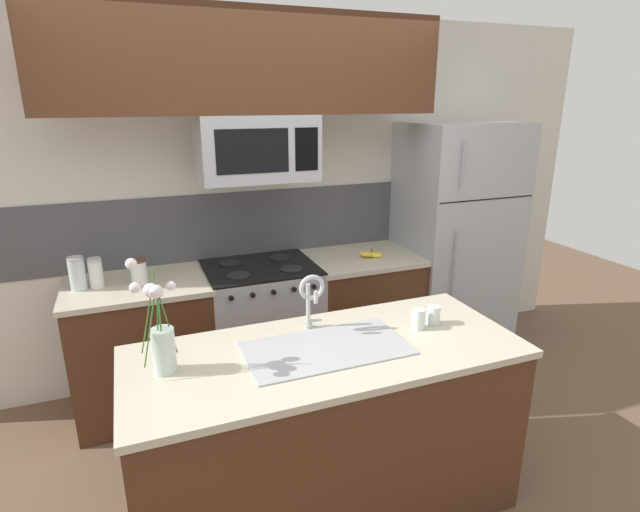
# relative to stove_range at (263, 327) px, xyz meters

# --- Properties ---
(ground_plane) EXTENTS (10.00, 10.00, 0.00)m
(ground_plane) POSITION_rel_stove_range_xyz_m (-0.00, -0.90, -0.46)
(ground_plane) COLOR brown
(rear_partition) EXTENTS (5.20, 0.10, 2.60)m
(rear_partition) POSITION_rel_stove_range_xyz_m (0.30, 0.38, 0.84)
(rear_partition) COLOR silver
(rear_partition) RESTS_ON ground
(splash_band) EXTENTS (3.28, 0.01, 0.48)m
(splash_band) POSITION_rel_stove_range_xyz_m (-0.00, 0.32, 0.69)
(splash_band) COLOR #4C4C51
(splash_band) RESTS_ON rear_partition
(back_counter_left) EXTENTS (0.89, 0.65, 0.91)m
(back_counter_left) POSITION_rel_stove_range_xyz_m (-0.81, 0.00, -0.01)
(back_counter_left) COLOR #4C2B19
(back_counter_left) RESTS_ON ground
(back_counter_right) EXTENTS (0.83, 0.65, 0.91)m
(back_counter_right) POSITION_rel_stove_range_xyz_m (0.78, 0.00, -0.01)
(back_counter_right) COLOR #4C2B19
(back_counter_right) RESTS_ON ground
(stove_range) EXTENTS (0.76, 0.64, 0.93)m
(stove_range) POSITION_rel_stove_range_xyz_m (0.00, 0.00, 0.00)
(stove_range) COLOR #A8AAAF
(stove_range) RESTS_ON ground
(microwave) EXTENTS (0.74, 0.40, 0.41)m
(microwave) POSITION_rel_stove_range_xyz_m (0.00, -0.02, 1.27)
(microwave) COLOR #A8AAAF
(upper_cabinet_band) EXTENTS (2.42, 0.34, 0.60)m
(upper_cabinet_band) POSITION_rel_stove_range_xyz_m (-0.03, -0.05, 1.77)
(upper_cabinet_band) COLOR #4C2B19
(refrigerator) EXTENTS (0.84, 0.74, 1.86)m
(refrigerator) POSITION_rel_stove_range_xyz_m (1.60, 0.02, 0.47)
(refrigerator) COLOR #A8AAAF
(refrigerator) RESTS_ON ground
(storage_jar_tall) EXTENTS (0.10, 0.10, 0.21)m
(storage_jar_tall) POSITION_rel_stove_range_xyz_m (-1.14, 0.01, 0.55)
(storage_jar_tall) COLOR silver
(storage_jar_tall) RESTS_ON back_counter_left
(storage_jar_medium) EXTENTS (0.08, 0.08, 0.19)m
(storage_jar_medium) POSITION_rel_stove_range_xyz_m (-1.04, 0.01, 0.54)
(storage_jar_medium) COLOR silver
(storage_jar_medium) RESTS_ON back_counter_left
(storage_jar_short) EXTENTS (0.10, 0.10, 0.16)m
(storage_jar_short) POSITION_rel_stove_range_xyz_m (-0.79, -0.02, 0.53)
(storage_jar_short) COLOR silver
(storage_jar_short) RESTS_ON back_counter_left
(banana_bunch) EXTENTS (0.19, 0.13, 0.08)m
(banana_bunch) POSITION_rel_stove_range_xyz_m (0.83, -0.06, 0.47)
(banana_bunch) COLOR yellow
(banana_bunch) RESTS_ON back_counter_right
(island_counter) EXTENTS (1.86, 0.77, 0.91)m
(island_counter) POSITION_rel_stove_range_xyz_m (-0.01, -1.25, -0.01)
(island_counter) COLOR #4C2B19
(island_counter) RESTS_ON ground
(kitchen_sink) EXTENTS (0.76, 0.41, 0.16)m
(kitchen_sink) POSITION_rel_stove_range_xyz_m (-0.01, -1.25, 0.38)
(kitchen_sink) COLOR #ADAFB5
(kitchen_sink) RESTS_ON island_counter
(sink_faucet) EXTENTS (0.14, 0.14, 0.31)m
(sink_faucet) POSITION_rel_stove_range_xyz_m (-0.01, -1.05, 0.65)
(sink_faucet) COLOR #B7BABF
(sink_faucet) RESTS_ON island_counter
(drinking_glass) EXTENTS (0.07, 0.07, 0.11)m
(drinking_glass) POSITION_rel_stove_range_xyz_m (0.50, -1.22, 0.50)
(drinking_glass) COLOR silver
(drinking_glass) RESTS_ON island_counter
(spare_glass) EXTENTS (0.07, 0.07, 0.10)m
(spare_glass) POSITION_rel_stove_range_xyz_m (0.61, -1.20, 0.50)
(spare_glass) COLOR silver
(spare_glass) RESTS_ON island_counter
(flower_vase) EXTENTS (0.19, 0.18, 0.50)m
(flower_vase) POSITION_rel_stove_range_xyz_m (-0.74, -1.19, 0.61)
(flower_vase) COLOR silver
(flower_vase) RESTS_ON island_counter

